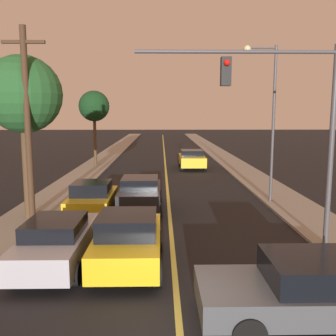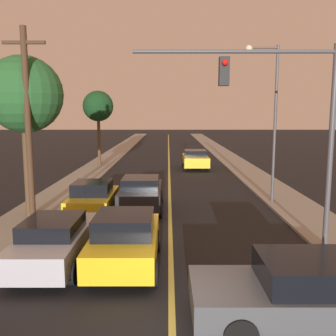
{
  "view_description": "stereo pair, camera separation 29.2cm",
  "coord_description": "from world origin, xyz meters",
  "views": [
    {
      "loc": [
        -0.38,
        -7.1,
        4.54
      ],
      "look_at": [
        0.0,
        13.06,
        1.6
      ],
      "focal_mm": 40.0,
      "sensor_mm": 36.0,
      "label": 1
    },
    {
      "loc": [
        -0.09,
        -7.1,
        4.54
      ],
      "look_at": [
        0.0,
        13.06,
        1.6
      ],
      "focal_mm": 40.0,
      "sensor_mm": 36.0,
      "label": 2
    }
  ],
  "objects": [
    {
      "name": "ground_plane",
      "position": [
        0.0,
        0.0,
        0.0
      ],
      "size": [
        200.0,
        200.0,
        0.0
      ],
      "primitive_type": "plane",
      "color": "black"
    },
    {
      "name": "sidewalk_right",
      "position": [
        6.09,
        36.0,
        0.06
      ],
      "size": [
        2.5,
        80.0,
        0.12
      ],
      "color": "gray",
      "rests_on": "ground"
    },
    {
      "name": "sidewalk_left",
      "position": [
        -6.09,
        36.0,
        0.06
      ],
      "size": [
        2.5,
        80.0,
        0.12
      ],
      "color": "gray",
      "rests_on": "ground"
    },
    {
      "name": "car_outer_lane_front",
      "position": [
        -3.49,
        3.68,
        0.77
      ],
      "size": [
        1.89,
        4.35,
        1.49
      ],
      "color": "#A5A8B2",
      "rests_on": "ground"
    },
    {
      "name": "road_surface",
      "position": [
        0.0,
        36.0,
        0.01
      ],
      "size": [
        9.69,
        80.0,
        0.01
      ],
      "color": "black",
      "rests_on": "ground"
    },
    {
      "name": "tree_left_far",
      "position": [
        -6.12,
        25.57,
        5.13
      ],
      "size": [
        2.63,
        2.63,
        6.37
      ],
      "color": "#4C3823",
      "rests_on": "ground"
    },
    {
      "name": "tree_left_near",
      "position": [
        -6.04,
        8.62,
        5.27
      ],
      "size": [
        3.18,
        3.18,
        6.79
      ],
      "color": "#4C3823",
      "rests_on": "ground"
    },
    {
      "name": "car_outer_lane_second",
      "position": [
        -3.49,
        9.48,
        0.77
      ],
      "size": [
        1.97,
        3.83,
        1.52
      ],
      "color": "gold",
      "rests_on": "ground"
    },
    {
      "name": "utility_pole_left",
      "position": [
        -5.44,
        7.28,
        4.1
      ],
      "size": [
        1.6,
        0.24,
        7.63
      ],
      "color": "#422D1E",
      "rests_on": "ground"
    },
    {
      "name": "streetlamp_right",
      "position": [
        4.84,
        11.46,
        4.98
      ],
      "size": [
        1.65,
        0.36,
        7.69
      ],
      "color": "#47474C",
      "rests_on": "ground"
    },
    {
      "name": "traffic_signal_mast",
      "position": [
        3.69,
        5.1,
        4.69
      ],
      "size": [
        6.54,
        0.42,
        6.61
      ],
      "color": "#47474C",
      "rests_on": "ground"
    },
    {
      "name": "car_far_oncoming",
      "position": [
        2.18,
        23.62,
        0.8
      ],
      "size": [
        2.12,
        4.15,
        1.55
      ],
      "rotation": [
        0.0,
        0.0,
        3.14
      ],
      "color": "gold",
      "rests_on": "ground"
    },
    {
      "name": "car_near_lane_front",
      "position": [
        -1.36,
        3.51,
        0.85
      ],
      "size": [
        2.01,
        4.08,
        1.67
      ],
      "color": "gold",
      "rests_on": "ground"
    },
    {
      "name": "car_near_lane_second",
      "position": [
        -1.36,
        10.07,
        0.84
      ],
      "size": [
        1.99,
        4.17,
        1.62
      ],
      "color": "black",
      "rests_on": "ground"
    },
    {
      "name": "car_crossing_right",
      "position": [
        2.82,
        0.47,
        0.77
      ],
      "size": [
        4.72,
        2.12,
        1.49
      ],
      "rotation": [
        0.0,
        0.0,
        1.57
      ],
      "color": "#474C51",
      "rests_on": "ground"
    }
  ]
}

